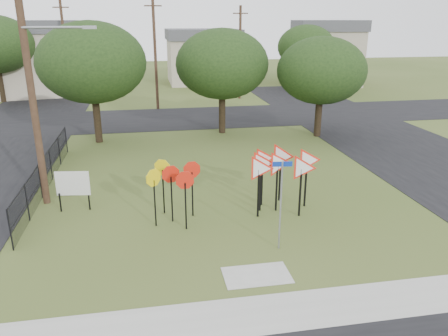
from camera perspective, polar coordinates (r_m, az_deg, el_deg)
The scene contains 21 objects.
ground at distance 15.53m, azimuth 2.09°, elevation -9.14°, with size 140.00×140.00×0.00m, color #3B4C1C.
sidewalk at distance 12.09m, azimuth 6.51°, elevation -18.29°, with size 30.00×1.60×0.02m, color #9C9C94.
street_right at distance 28.70m, azimuth 21.70°, elevation 2.82°, with size 8.00×50.00×0.02m, color black.
street_far at distance 34.30m, azimuth -5.02°, elevation 6.54°, with size 60.00×8.00×0.02m, color black.
curb_pad at distance 13.51m, azimuth 4.30°, elevation -13.80°, with size 2.00×1.20×0.02m, color #9C9C94.
street_name_sign at distance 14.24m, azimuth 7.43°, elevation -4.18°, with size 0.63×0.08×3.06m.
stop_sign_cluster at distance 16.23m, azimuth -6.69°, elevation -1.48°, with size 2.07×1.75×2.24m.
yield_sign_cluster at distance 17.21m, azimuth 7.13°, elevation 0.33°, with size 3.24×2.03×2.54m.
info_board at distance 18.20m, azimuth -19.15°, elevation -2.11°, with size 1.32×0.22×1.66m.
utility_pole_main at distance 18.50m, azimuth -23.89°, elevation 10.85°, with size 3.55×0.33×10.00m.
far_pole_a at distance 37.49m, azimuth -8.97°, elevation 14.53°, with size 1.40×0.24×9.00m.
far_pole_b at distance 42.45m, azimuth 2.11°, elevation 14.88°, with size 1.40×0.24×8.50m.
far_pole_c at distance 44.03m, azimuth -20.00°, elevation 14.28°, with size 1.40×0.24×9.00m.
fence_run at distance 21.19m, azimuth -22.26°, elevation -0.46°, with size 0.05×11.55×1.50m.
house_left at distance 48.79m, azimuth -23.88°, elevation 13.03°, with size 10.58×8.88×7.20m.
house_mid at distance 54.00m, azimuth -2.83°, elevation 14.44°, with size 8.40×8.40×6.20m.
house_right at distance 53.78m, azimuth 13.22°, elevation 14.50°, with size 8.30×8.30×7.20m.
tree_near_left at distance 27.66m, azimuth -16.88°, elevation 13.04°, with size 6.40×6.40×7.27m.
tree_near_mid at distance 28.95m, azimuth -0.26°, elevation 13.41°, with size 6.00×6.00×6.80m.
tree_near_right at distance 28.74m, azimuth 12.61°, elevation 12.30°, with size 5.60×5.60×6.33m.
tree_far_right at distance 48.53m, azimuth 10.68°, elevation 15.30°, with size 6.00×6.00×6.80m.
Camera 1 is at (-2.97, -13.38, 7.29)m, focal length 35.00 mm.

